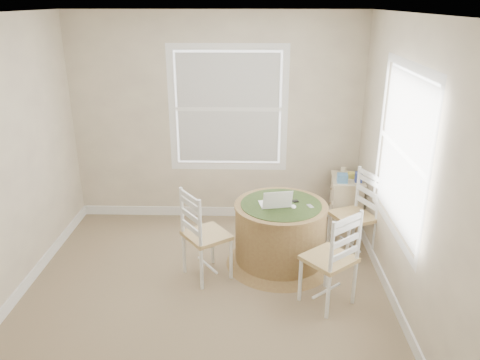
{
  "coord_description": "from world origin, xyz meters",
  "views": [
    {
      "loc": [
        0.45,
        -3.86,
        2.71
      ],
      "look_at": [
        0.33,
        0.45,
        1.03
      ],
      "focal_mm": 35.0,
      "sensor_mm": 36.0,
      "label": 1
    }
  ],
  "objects_px": {
    "round_table": "(280,231)",
    "chair_right": "(353,216)",
    "chair_left": "(207,235)",
    "laptop": "(275,203)",
    "corner_chest": "(346,204)",
    "chair_near": "(329,258)"
  },
  "relations": [
    {
      "from": "round_table",
      "to": "chair_right",
      "type": "height_order",
      "value": "chair_right"
    },
    {
      "from": "chair_left",
      "to": "chair_right",
      "type": "height_order",
      "value": "same"
    },
    {
      "from": "chair_left",
      "to": "chair_right",
      "type": "xyz_separation_m",
      "value": [
        1.57,
        0.49,
        0.0
      ]
    },
    {
      "from": "laptop",
      "to": "chair_right",
      "type": "bearing_deg",
      "value": -175.24
    },
    {
      "from": "chair_left",
      "to": "corner_chest",
      "type": "relative_size",
      "value": 1.4
    },
    {
      "from": "round_table",
      "to": "chair_left",
      "type": "bearing_deg",
      "value": -179.65
    },
    {
      "from": "chair_left",
      "to": "chair_right",
      "type": "bearing_deg",
      "value": -108.51
    },
    {
      "from": "chair_right",
      "to": "laptop",
      "type": "bearing_deg",
      "value": -98.14
    },
    {
      "from": "chair_near",
      "to": "laptop",
      "type": "bearing_deg",
      "value": -94.23
    },
    {
      "from": "chair_near",
      "to": "chair_right",
      "type": "distance_m",
      "value": 1.0
    },
    {
      "from": "round_table",
      "to": "chair_right",
      "type": "bearing_deg",
      "value": -4.62
    },
    {
      "from": "laptop",
      "to": "corner_chest",
      "type": "bearing_deg",
      "value": -147.55
    },
    {
      "from": "chair_near",
      "to": "corner_chest",
      "type": "distance_m",
      "value": 1.61
    },
    {
      "from": "chair_right",
      "to": "laptop",
      "type": "distance_m",
      "value": 0.94
    },
    {
      "from": "chair_right",
      "to": "corner_chest",
      "type": "relative_size",
      "value": 1.4
    },
    {
      "from": "round_table",
      "to": "chair_left",
      "type": "xyz_separation_m",
      "value": [
        -0.76,
        -0.27,
        0.09
      ]
    },
    {
      "from": "chair_right",
      "to": "laptop",
      "type": "xyz_separation_m",
      "value": [
        -0.87,
        -0.25,
        0.25
      ]
    },
    {
      "from": "chair_left",
      "to": "laptop",
      "type": "xyz_separation_m",
      "value": [
        0.7,
        0.23,
        0.25
      ]
    },
    {
      "from": "laptop",
      "to": "corner_chest",
      "type": "xyz_separation_m",
      "value": [
        0.92,
        0.88,
        -0.39
      ]
    },
    {
      "from": "chair_near",
      "to": "corner_chest",
      "type": "height_order",
      "value": "chair_near"
    },
    {
      "from": "chair_near",
      "to": "laptop",
      "type": "relative_size",
      "value": 2.71
    },
    {
      "from": "chair_left",
      "to": "chair_near",
      "type": "relative_size",
      "value": 1.0
    }
  ]
}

